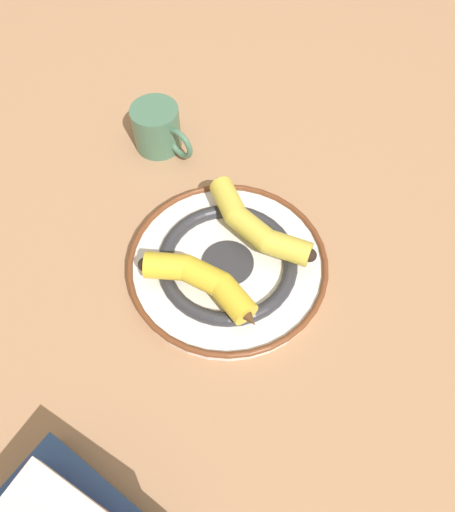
% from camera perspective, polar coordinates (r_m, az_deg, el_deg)
% --- Properties ---
extents(ground_plane, '(2.80, 2.80, 0.00)m').
position_cam_1_polar(ground_plane, '(0.76, -0.81, -2.07)').
color(ground_plane, '#A87A56').
extents(decorative_bowl, '(0.30, 0.30, 0.03)m').
position_cam_1_polar(decorative_bowl, '(0.74, 0.00, -0.96)').
color(decorative_bowl, white).
rests_on(decorative_bowl, ground_plane).
extents(banana_a, '(0.09, 0.21, 0.04)m').
position_cam_1_polar(banana_a, '(0.74, 2.92, 3.71)').
color(banana_a, gold).
rests_on(banana_a, decorative_bowl).
extents(banana_b, '(0.07, 0.19, 0.04)m').
position_cam_1_polar(banana_b, '(0.69, -2.80, -2.91)').
color(banana_b, gold).
rests_on(banana_b, decorative_bowl).
extents(coffee_mug, '(0.08, 0.13, 0.08)m').
position_cam_1_polar(coffee_mug, '(0.90, -7.98, 14.29)').
color(coffee_mug, '#477056').
rests_on(coffee_mug, ground_plane).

